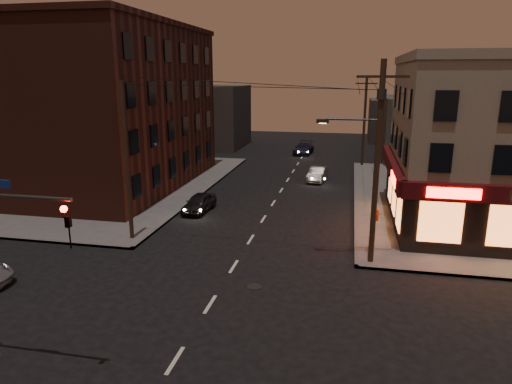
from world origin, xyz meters
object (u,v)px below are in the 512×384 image
(sedan_near, at_px, (199,203))
(sedan_far, at_px, (304,148))
(sedan_mid, at_px, (317,174))
(fire_hydrant, at_px, (377,214))

(sedan_near, distance_m, sedan_far, 26.06)
(sedan_mid, relative_size, sedan_far, 0.80)
(fire_hydrant, bearing_deg, sedan_near, 179.72)
(sedan_near, xyz_separation_m, sedan_mid, (7.48, 11.33, -0.01))
(sedan_far, xyz_separation_m, fire_hydrant, (7.48, -25.68, -0.11))
(sedan_far, bearing_deg, sedan_mid, -74.09)
(sedan_mid, height_order, sedan_far, sedan_far)
(sedan_mid, bearing_deg, fire_hydrant, -60.82)
(sedan_near, xyz_separation_m, sedan_far, (4.72, 25.63, 0.06))
(sedan_mid, xyz_separation_m, fire_hydrant, (4.73, -11.39, -0.04))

